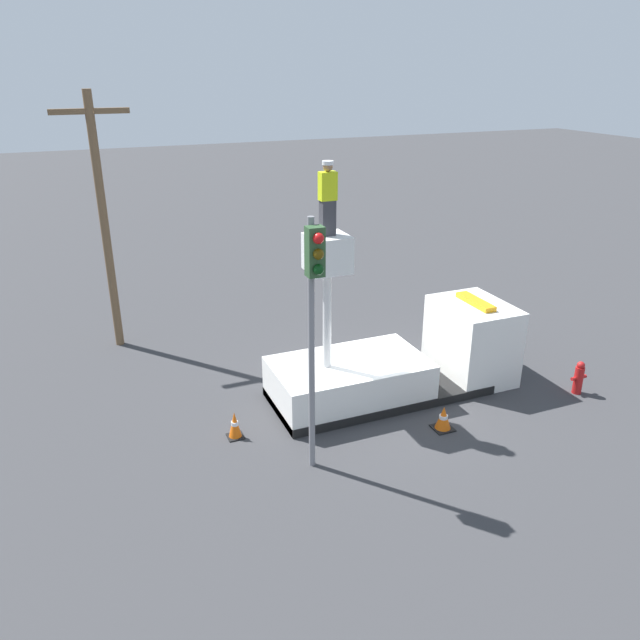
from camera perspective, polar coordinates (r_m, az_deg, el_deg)
The scene contains 8 objects.
ground_plane at distance 17.44m, azimuth 5.36°, elevation -6.76°, with size 120.00×120.00×0.00m, color #38383A.
bucket_truck at distance 17.33m, azimuth 7.42°, elevation -3.83°, with size 6.85×2.44×4.66m.
worker at distance 14.87m, azimuth 0.70°, elevation 11.04°, with size 0.40×0.26×1.75m.
traffic_light_pole at distance 12.57m, azimuth -0.58°, elevation 1.80°, with size 0.34×0.57×5.73m.
fire_hydrant at distance 18.63m, azimuth 22.57°, elevation -4.90°, with size 0.49×0.25×0.96m.
traffic_cone_rear at distance 15.49m, azimuth -7.80°, elevation -9.51°, with size 0.39×0.39×0.69m.
traffic_cone_curbside at distance 15.99m, azimuth 11.21°, elevation -8.83°, with size 0.50×0.50×0.62m.
utility_pole at distance 20.10m, azimuth -19.20°, elevation 8.99°, with size 2.20×0.26×7.83m.
Camera 1 is at (-7.27, -13.42, 8.44)m, focal length 35.00 mm.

